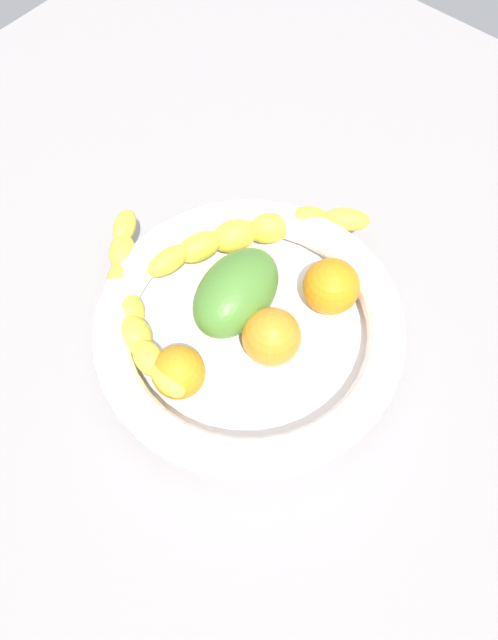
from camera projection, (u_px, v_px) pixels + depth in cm
name	position (u px, v px, depth cm)	size (l,w,h in cm)	color
kitchen_counter	(249.00, 350.00, 69.60)	(120.00, 120.00, 3.00)	#9A9595
fruit_bowl	(249.00, 329.00, 65.68)	(31.26, 31.26, 5.79)	white
banana_draped_left	(133.00, 305.00, 65.33)	(14.15, 20.17, 4.63)	yellow
banana_draped_right	(254.00, 234.00, 69.85)	(21.73, 15.10, 3.90)	yellow
orange_front	(179.00, 372.00, 61.64)	(5.19, 5.19, 5.19)	orange
orange_mid_left	(273.00, 336.00, 63.20)	(5.85, 5.85, 5.85)	orange
orange_mid_right	(331.00, 286.00, 66.00)	(5.86, 5.86, 5.86)	orange
mango_green	(236.00, 292.00, 65.39)	(11.06, 7.31, 6.31)	#508833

